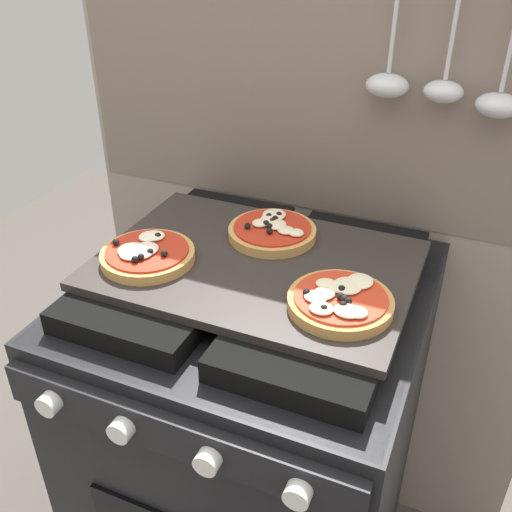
{
  "coord_description": "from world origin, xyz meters",
  "views": [
    {
      "loc": [
        0.34,
        -0.79,
        1.45
      ],
      "look_at": [
        0.0,
        0.0,
        0.93
      ],
      "focal_mm": 40.72,
      "sensor_mm": 36.0,
      "label": 1
    }
  ],
  "objects_px": {
    "pizza_left": "(146,254)",
    "pizza_center": "(273,230)",
    "stove": "(256,444)",
    "pizza_right": "(340,300)",
    "baking_tray": "(256,265)"
  },
  "relations": [
    {
      "from": "pizza_left",
      "to": "pizza_right",
      "type": "distance_m",
      "value": 0.35
    },
    {
      "from": "pizza_right",
      "to": "pizza_center",
      "type": "relative_size",
      "value": 1.0
    },
    {
      "from": "pizza_center",
      "to": "pizza_right",
      "type": "bearing_deg",
      "value": -43.18
    },
    {
      "from": "pizza_right",
      "to": "pizza_left",
      "type": "bearing_deg",
      "value": 179.68
    },
    {
      "from": "pizza_left",
      "to": "pizza_center",
      "type": "xyz_separation_m",
      "value": [
        0.17,
        0.17,
        -0.0
      ]
    },
    {
      "from": "pizza_left",
      "to": "stove",
      "type": "bearing_deg",
      "value": 22.16
    },
    {
      "from": "stove",
      "to": "pizza_right",
      "type": "height_order",
      "value": "pizza_right"
    },
    {
      "from": "stove",
      "to": "pizza_left",
      "type": "height_order",
      "value": "pizza_left"
    },
    {
      "from": "baking_tray",
      "to": "pizza_left",
      "type": "relative_size",
      "value": 3.3
    },
    {
      "from": "stove",
      "to": "pizza_center",
      "type": "height_order",
      "value": "pizza_center"
    },
    {
      "from": "stove",
      "to": "baking_tray",
      "type": "xyz_separation_m",
      "value": [
        0.0,
        0.0,
        0.46
      ]
    },
    {
      "from": "pizza_left",
      "to": "pizza_center",
      "type": "height_order",
      "value": "same"
    },
    {
      "from": "stove",
      "to": "baking_tray",
      "type": "bearing_deg",
      "value": 90.0
    },
    {
      "from": "baking_tray",
      "to": "pizza_center",
      "type": "xyz_separation_m",
      "value": [
        -0.01,
        0.09,
        0.02
      ]
    },
    {
      "from": "baking_tray",
      "to": "pizza_center",
      "type": "distance_m",
      "value": 0.09
    }
  ]
}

